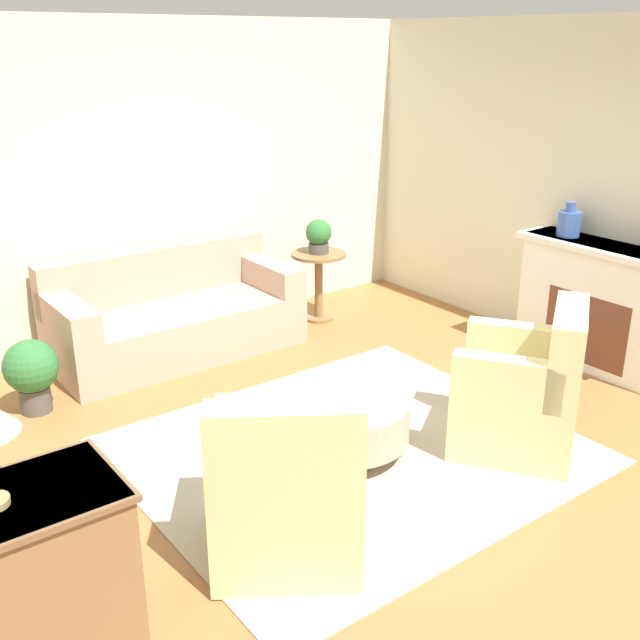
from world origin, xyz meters
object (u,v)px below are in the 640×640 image
object	(u,v)px
side_table	(319,275)
dresser	(8,590)
potted_plant_on_side_table	(319,235)
armchair_right	(524,394)
vase_mantel_near	(569,223)
ottoman_table	(346,419)
couch	(174,317)
armchair_left	(286,493)
potted_plant_floor	(31,371)

from	to	relation	value
side_table	dresser	size ratio (longest dim) A/B	0.67
dresser	potted_plant_on_side_table	xyz separation A→B (m)	(3.69, 2.77, 0.40)
armchair_right	vase_mantel_near	bearing A→B (deg)	29.53
ottoman_table	side_table	size ratio (longest dim) A/B	1.23
couch	armchair_left	distance (m)	3.03
potted_plant_on_side_table	potted_plant_floor	distance (m)	2.93
vase_mantel_near	armchair_right	bearing A→B (deg)	-150.47
ottoman_table	vase_mantel_near	xyz separation A→B (m)	(2.57, 0.24, 0.91)
side_table	dresser	world-z (taller)	dresser
potted_plant_floor	armchair_right	bearing A→B (deg)	-45.40
couch	side_table	size ratio (longest dim) A/B	3.14
armchair_left	potted_plant_floor	distance (m)	2.57
armchair_right	potted_plant_floor	bearing A→B (deg)	134.60
armchair_left	couch	bearing A→B (deg)	74.40
side_table	vase_mantel_near	world-z (taller)	vase_mantel_near
couch	potted_plant_on_side_table	bearing A→B (deg)	-4.15
couch	armchair_right	distance (m)	3.13
potted_plant_floor	side_table	bearing A→B (deg)	6.13
armchair_left	vase_mantel_near	bearing A→B (deg)	14.23
potted_plant_floor	armchair_left	bearing A→B (deg)	-77.72
couch	armchair_left	size ratio (longest dim) A/B	2.00
side_table	vase_mantel_near	distance (m)	2.37
dresser	potted_plant_floor	size ratio (longest dim) A/B	1.80
potted_plant_on_side_table	couch	bearing A→B (deg)	175.85
armchair_right	vase_mantel_near	xyz separation A→B (m)	(1.56, 0.88, 0.78)
armchair_right	dresser	size ratio (longest dim) A/B	1.05
armchair_left	ottoman_table	world-z (taller)	armchair_left
armchair_left	potted_plant_floor	size ratio (longest dim) A/B	1.89
armchair_left	side_table	size ratio (longest dim) A/B	1.57
potted_plant_on_side_table	armchair_left	bearing A→B (deg)	-129.48
dresser	potted_plant_floor	xyz separation A→B (m)	(0.83, 2.46, -0.12)
vase_mantel_near	potted_plant_on_side_table	world-z (taller)	vase_mantel_near
side_table	ottoman_table	bearing A→B (deg)	-122.83
couch	ottoman_table	size ratio (longest dim) A/B	2.55
armchair_right	potted_plant_on_side_table	bearing A→B (deg)	82.07
ottoman_table	armchair_left	bearing A→B (deg)	-145.05
potted_plant_on_side_table	ottoman_table	bearing A→B (deg)	-122.83
armchair_right	ottoman_table	distance (m)	1.20
armchair_left	vase_mantel_near	distance (m)	3.68
ottoman_table	potted_plant_on_side_table	distance (m)	2.65
armchair_left	dresser	bearing A→B (deg)	178.28
armchair_left	potted_plant_on_side_table	bearing A→B (deg)	50.52
couch	potted_plant_floor	xyz separation A→B (m)	(-1.36, -0.42, 0.01)
vase_mantel_near	side_table	bearing A→B (deg)	121.21
dresser	couch	bearing A→B (deg)	52.73
couch	vase_mantel_near	xyz separation A→B (m)	(2.67, -2.04, 0.85)
couch	ottoman_table	distance (m)	2.29
ottoman_table	potted_plant_floor	size ratio (longest dim) A/B	1.48
side_table	potted_plant_on_side_table	distance (m)	0.39
ottoman_table	potted_plant_on_side_table	xyz separation A→B (m)	(1.40, 2.17, 0.59)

